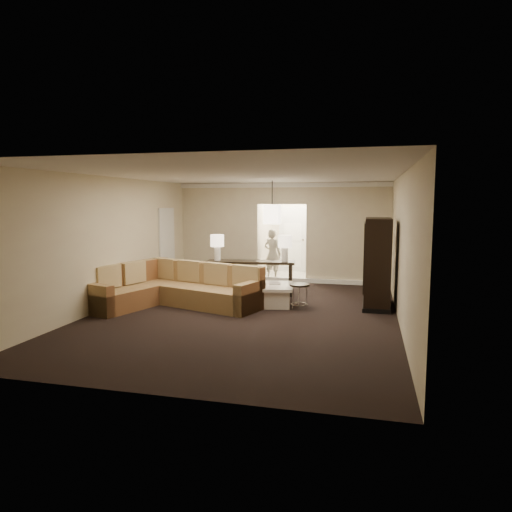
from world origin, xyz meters
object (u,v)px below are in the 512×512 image
(drink_table, at_px, (299,291))
(person, at_px, (272,251))
(console_table, at_px, (251,274))
(coffee_table, at_px, (267,294))
(sectional_sofa, at_px, (172,289))
(armoire, at_px, (377,265))

(drink_table, height_order, person, person)
(console_table, relative_size, person, 1.34)
(console_table, bearing_deg, coffee_table, -64.53)
(sectional_sofa, xyz_separation_m, person, (1.43, 3.91, 0.45))
(console_table, xyz_separation_m, armoire, (2.97, -0.64, 0.43))
(armoire, distance_m, drink_table, 1.78)
(armoire, height_order, person, armoire)
(sectional_sofa, distance_m, coffee_table, 2.10)
(armoire, xyz_separation_m, person, (-2.92, 2.94, -0.10))
(coffee_table, xyz_separation_m, drink_table, (0.75, -0.23, 0.15))
(console_table, relative_size, drink_table, 4.13)
(coffee_table, relative_size, drink_table, 2.39)
(console_table, distance_m, person, 2.32)
(armoire, relative_size, drink_table, 3.61)
(person, bearing_deg, coffee_table, 117.92)
(coffee_table, relative_size, armoire, 0.66)
(sectional_sofa, relative_size, person, 2.24)
(console_table, distance_m, armoire, 3.07)
(sectional_sofa, bearing_deg, console_table, 67.38)
(armoire, distance_m, person, 4.14)
(coffee_table, distance_m, person, 3.40)
(sectional_sofa, xyz_separation_m, coffee_table, (2.01, 0.61, -0.14))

